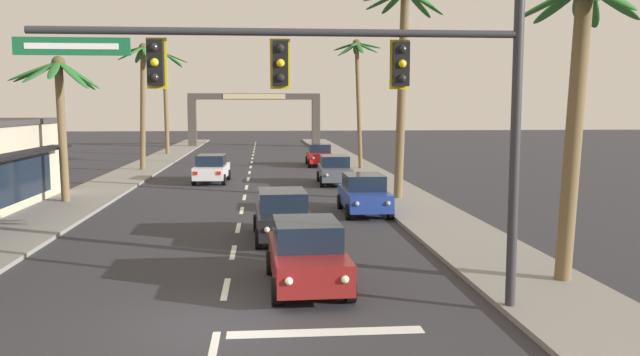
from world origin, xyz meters
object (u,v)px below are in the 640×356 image
at_px(palm_right_nearest, 579,73).
at_px(palm_right_second, 403,60).
at_px(traffic_signal_mast, 357,88).
at_px(palm_left_farthest, 165,83).
at_px(palm_left_third, 143,81).
at_px(sedan_oncoming_far, 212,168).
at_px(sedan_third_in_queue, 282,215).
at_px(sedan_lead_at_stop_bar, 307,254).
at_px(palm_right_third, 358,72).
at_px(sedan_parked_nearest_kerb, 335,170).
at_px(sedan_parked_mid_kerb, 364,194).
at_px(town_gateway_arch, 254,112).
at_px(sedan_parked_far_kerb, 319,155).
at_px(palm_left_second, 60,97).

bearing_deg(palm_right_nearest, palm_right_second, 94.40).
xyz_separation_m(traffic_signal_mast, palm_left_farthest, (-11.03, 48.41, 1.81)).
height_order(traffic_signal_mast, palm_left_third, palm_left_third).
bearing_deg(palm_right_nearest, sedan_oncoming_far, 114.86).
xyz_separation_m(sedan_third_in_queue, sedan_oncoming_far, (-3.74, 17.23, 0.00)).
bearing_deg(sedan_third_in_queue, palm_left_farthest, 103.62).
height_order(sedan_lead_at_stop_bar, palm_right_third, palm_right_third).
xyz_separation_m(sedan_parked_nearest_kerb, sedan_parked_mid_kerb, (0.09, -10.66, 0.00)).
bearing_deg(sedan_lead_at_stop_bar, town_gateway_arch, 92.01).
bearing_deg(sedan_parked_far_kerb, palm_right_third, -56.28).
height_order(palm_left_second, town_gateway_arch, palm_left_second).
bearing_deg(sedan_parked_mid_kerb, sedan_third_in_queue, -125.34).
xyz_separation_m(sedan_parked_far_kerb, town_gateway_arch, (-5.26, 24.40, 3.11)).
xyz_separation_m(sedan_third_in_queue, palm_left_second, (-9.96, 9.05, 4.13)).
xyz_separation_m(sedan_parked_mid_kerb, palm_right_third, (2.46, 19.10, 6.12)).
xyz_separation_m(palm_left_farthest, palm_right_nearest, (16.90, -46.39, -1.37)).
height_order(sedan_parked_nearest_kerb, town_gateway_arch, town_gateway_arch).
distance_m(traffic_signal_mast, sedan_third_in_queue, 9.46).
distance_m(sedan_oncoming_far, palm_right_third, 13.52).
xyz_separation_m(sedan_lead_at_stop_bar, sedan_parked_far_kerb, (3.22, 33.88, 0.00)).
bearing_deg(palm_left_farthest, sedan_parked_nearest_kerb, -61.36).
relative_size(sedan_lead_at_stop_bar, palm_right_second, 0.44).
bearing_deg(palm_right_third, palm_right_second, -90.21).
bearing_deg(sedan_parked_mid_kerb, palm_left_third, 122.86).
xyz_separation_m(sedan_parked_far_kerb, palm_left_second, (-13.62, -18.80, 4.13)).
xyz_separation_m(sedan_lead_at_stop_bar, palm_right_second, (5.59, 14.96, 5.89)).
xyz_separation_m(sedan_lead_at_stop_bar, palm_left_third, (-9.36, 30.56, 5.44)).
distance_m(sedan_parked_mid_kerb, palm_left_third, 23.74).
bearing_deg(sedan_parked_nearest_kerb, sedan_lead_at_stop_bar, -98.08).
xyz_separation_m(palm_left_second, town_gateway_arch, (8.36, 43.20, -1.02)).
xyz_separation_m(palm_right_nearest, palm_right_second, (-1.18, 15.32, 1.37)).
bearing_deg(palm_left_third, sedan_parked_mid_kerb, -57.14).
bearing_deg(palm_left_farthest, palm_right_second, -63.16).
bearing_deg(sedan_parked_mid_kerb, palm_right_third, 82.65).
height_order(palm_left_farthest, palm_right_second, palm_right_second).
xyz_separation_m(sedan_parked_nearest_kerb, palm_left_second, (-13.50, -6.72, 4.13)).
distance_m(sedan_lead_at_stop_bar, sedan_parked_mid_kerb, 11.59).
height_order(sedan_lead_at_stop_bar, palm_left_second, palm_left_second).
bearing_deg(palm_right_second, sedan_lead_at_stop_bar, -110.49).
bearing_deg(town_gateway_arch, sedan_lead_at_stop_bar, -87.99).
xyz_separation_m(sedan_third_in_queue, palm_left_third, (-8.92, 24.52, 5.44)).
height_order(sedan_parked_nearest_kerb, palm_left_second, palm_left_second).
relative_size(sedan_parked_mid_kerb, palm_right_third, 0.48).
height_order(sedan_parked_far_kerb, town_gateway_arch, town_gateway_arch).
relative_size(traffic_signal_mast, palm_right_second, 1.02).
distance_m(sedan_third_in_queue, sedan_parked_mid_kerb, 6.27).
bearing_deg(sedan_parked_mid_kerb, palm_right_nearest, -72.70).
xyz_separation_m(palm_left_third, palm_right_second, (14.95, -15.60, 0.45)).
relative_size(palm_left_second, palm_right_nearest, 0.88).
bearing_deg(palm_left_second, palm_right_second, -0.45).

